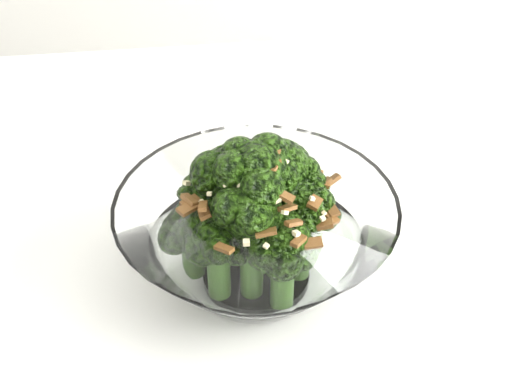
# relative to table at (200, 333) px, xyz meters

# --- Properties ---
(table) EXTENTS (1.37, 1.09, 0.75)m
(table) POSITION_rel_table_xyz_m (0.00, 0.00, 0.00)
(table) COLOR white
(table) RESTS_ON ground
(broccoli_dish) EXTENTS (0.21, 0.21, 0.13)m
(broccoli_dish) POSITION_rel_table_xyz_m (0.05, 0.00, 0.12)
(broccoli_dish) COLOR white
(broccoli_dish) RESTS_ON table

